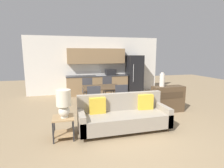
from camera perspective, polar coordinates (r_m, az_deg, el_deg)
name	(u,v)px	position (r m, az deg, el deg)	size (l,w,h in m)	color
ground_plane	(128,132)	(4.48, 5.41, -15.30)	(20.00, 20.00, 0.00)	#9E8460
wall_back	(96,65)	(8.56, -5.32, 6.11)	(6.40, 0.07, 2.70)	silver
kitchen_counter	(97,76)	(8.32, -4.77, 2.49)	(2.89, 0.65, 2.15)	#8E704C
refrigerator	(134,74)	(8.69, 7.30, 3.23)	(0.69, 0.79, 1.83)	black
dining_table	(102,88)	(6.24, -3.25, -1.45)	(1.34, 0.99, 0.74)	brown
couch	(123,116)	(4.48, 3.72, -10.43)	(2.24, 0.80, 0.89)	#3D2D1E
side_table	(63,124)	(4.18, -15.60, -12.47)	(0.46, 0.46, 0.50)	tan
table_lamp	(64,102)	(3.98, -15.50, -5.68)	(0.32, 0.32, 0.63)	silver
credenza	(168,99)	(6.08, 17.75, -4.67)	(1.05, 0.40, 0.85)	brown
vase	(162,80)	(5.88, 16.05, 1.30)	(0.17, 0.17, 0.46)	beige
dining_chair_near_right	(121,98)	(5.58, 2.80, -4.48)	(0.44, 0.44, 0.96)	#38383D
dining_chair_near_left	(94,100)	(5.38, -5.95, -5.08)	(0.47, 0.47, 0.96)	#38383D
dining_chair_far_left	(88,89)	(7.00, -7.98, -1.64)	(0.45, 0.45, 0.96)	#38383D
dining_chair_far_right	(108,88)	(7.20, -1.33, -1.22)	(0.43, 0.43, 0.96)	#38383D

